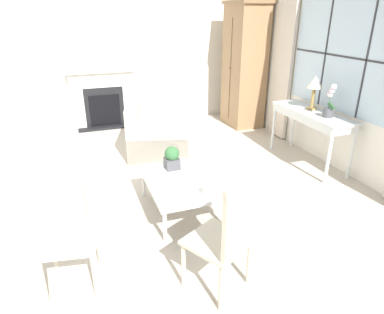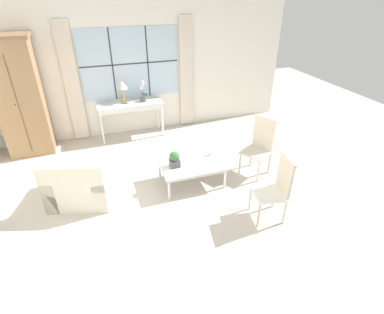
# 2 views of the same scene
# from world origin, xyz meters

# --- Properties ---
(ground_plane) EXTENTS (14.00, 14.00, 0.00)m
(ground_plane) POSITION_xyz_m (0.00, 0.00, 0.00)
(ground_plane) COLOR #BCB2A3
(wall_back_windowed) EXTENTS (7.20, 0.14, 2.80)m
(wall_back_windowed) POSITION_xyz_m (0.00, 3.02, 1.39)
(wall_back_windowed) COLOR white
(wall_back_windowed) RESTS_ON ground_plane
(armoire) EXTENTS (0.89, 0.62, 2.27)m
(armoire) POSITION_xyz_m (-2.17, 2.67, 1.14)
(armoire) COLOR #93704C
(armoire) RESTS_ON ground_plane
(console_table) EXTENTS (1.38, 0.46, 0.79)m
(console_table) POSITION_xyz_m (-0.13, 2.71, 0.70)
(console_table) COLOR silver
(console_table) RESTS_ON ground_plane
(table_lamp) EXTENTS (0.22, 0.22, 0.48)m
(table_lamp) POSITION_xyz_m (-0.25, 2.78, 1.14)
(table_lamp) COLOR #9E7F47
(table_lamp) RESTS_ON console_table
(potted_orchid) EXTENTS (0.18, 0.14, 0.45)m
(potted_orchid) POSITION_xyz_m (0.16, 2.72, 0.95)
(potted_orchid) COLOR #4C4C51
(potted_orchid) RESTS_ON console_table
(armchair_upholstered) EXTENTS (1.15, 1.12, 0.81)m
(armchair_upholstered) POSITION_xyz_m (-1.24, 0.69, 0.26)
(armchair_upholstered) COLOR beige
(armchair_upholstered) RESTS_ON ground_plane
(side_chair_wooden) EXTENTS (0.60, 0.60, 1.04)m
(side_chair_wooden) POSITION_xyz_m (1.80, 0.51, 0.57)
(side_chair_wooden) COLOR beige
(side_chair_wooden) RESTS_ON ground_plane
(accent_chair_wooden) EXTENTS (0.51, 0.51, 1.00)m
(accent_chair_wooden) POSITION_xyz_m (1.40, -0.66, 0.55)
(accent_chair_wooden) COLOR white
(accent_chair_wooden) RESTS_ON ground_plane
(coffee_table) EXTENTS (1.07, 0.76, 0.40)m
(coffee_table) POSITION_xyz_m (0.53, 0.54, 0.36)
(coffee_table) COLOR silver
(coffee_table) RESTS_ON ground_plane
(potted_plant_small) EXTENTS (0.17, 0.17, 0.27)m
(potted_plant_small) POSITION_xyz_m (0.23, 0.52, 0.54)
(potted_plant_small) COLOR #4C4C51
(potted_plant_small) RESTS_ON coffee_table
(pillar_candle) EXTENTS (0.12, 0.12, 0.12)m
(pillar_candle) POSITION_xyz_m (0.94, 0.67, 0.45)
(pillar_candle) COLOR silver
(pillar_candle) RESTS_ON coffee_table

